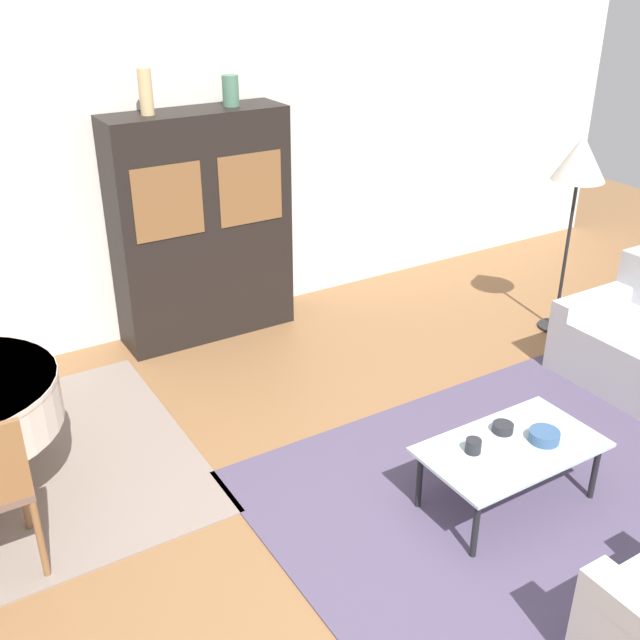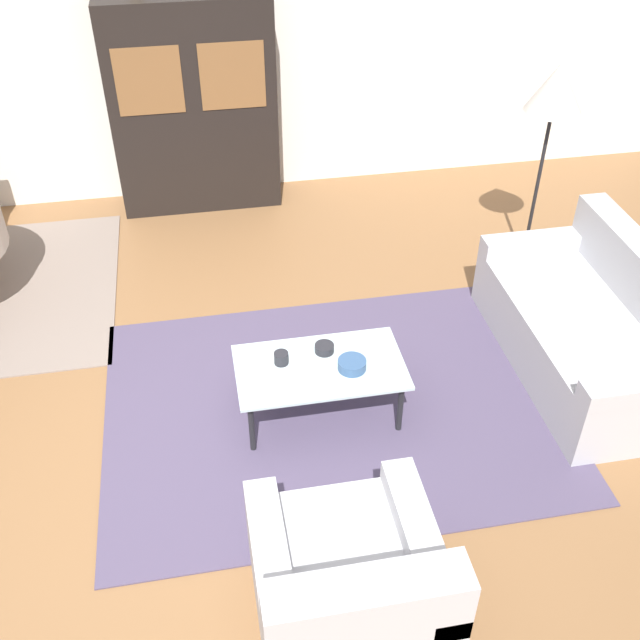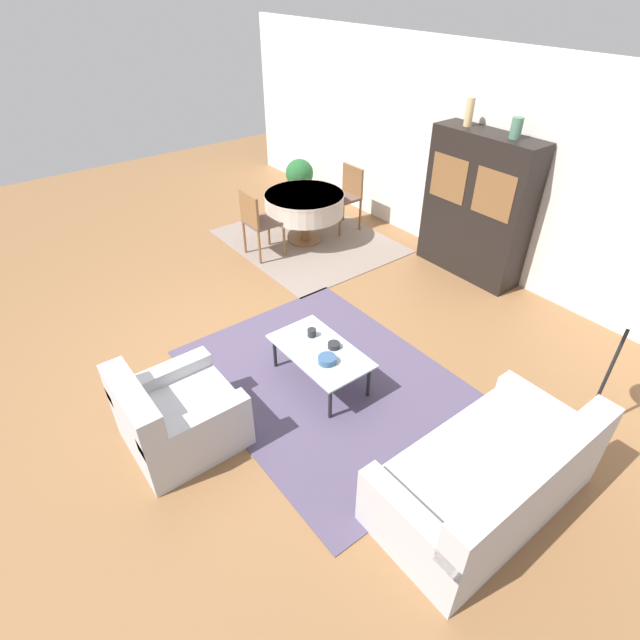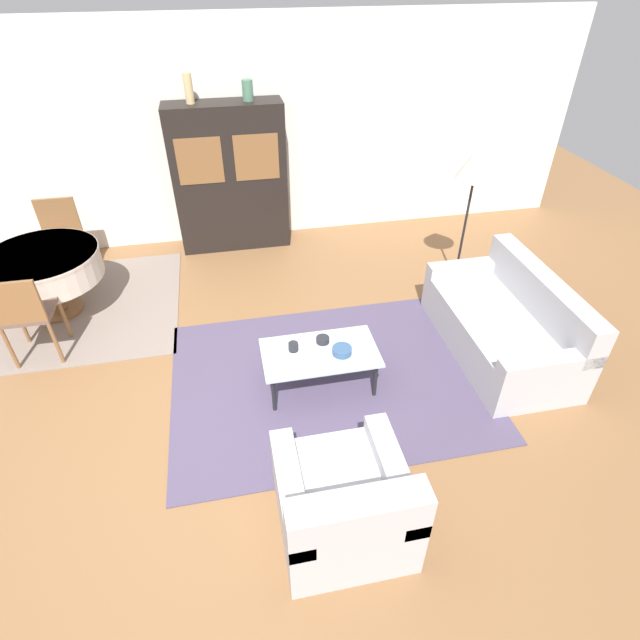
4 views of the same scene
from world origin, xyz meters
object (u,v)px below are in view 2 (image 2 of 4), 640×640
at_px(couch, 593,329).
at_px(bowl, 352,365).
at_px(coffee_table, 320,370).
at_px(bowl_small, 324,348).
at_px(armchair, 349,588).
at_px(floor_lamp, 555,95).
at_px(cup, 281,358).
at_px(display_cabinet, 194,106).

xyz_separation_m(couch, bowl, (-1.69, -0.20, 0.14)).
xyz_separation_m(coffee_table, bowl_small, (0.05, 0.13, 0.06)).
bearing_deg(armchair, floor_lamp, 53.89).
distance_m(cup, bowl, 0.43).
relative_size(coffee_table, bowl, 5.95).
bearing_deg(armchair, bowl, 77.18).
bearing_deg(couch, coffee_table, 94.44).
bearing_deg(floor_lamp, cup, -148.05).
relative_size(armchair, coffee_table, 0.88).
relative_size(coffee_table, floor_lamp, 0.63).
xyz_separation_m(display_cabinet, bowl, (0.74, -2.97, -0.48)).
distance_m(coffee_table, bowl, 0.21).
distance_m(coffee_table, cup, 0.25).
bearing_deg(floor_lamp, bowl_small, -145.65).
height_order(armchair, bowl_small, armchair).
xyz_separation_m(armchair, display_cabinet, (-0.43, 4.35, 0.62)).
height_order(floor_lamp, bowl_small, floor_lamp).
relative_size(display_cabinet, bowl_small, 15.10).
bearing_deg(bowl_small, cup, -168.06).
height_order(couch, bowl, couch).
distance_m(cup, bowl_small, 0.28).
relative_size(floor_lamp, cup, 18.41).
relative_size(coffee_table, display_cabinet, 0.56).
relative_size(cup, bowl_small, 0.73).
bearing_deg(display_cabinet, cup, -83.34).
height_order(coffee_table, cup, cup).
xyz_separation_m(floor_lamp, cup, (-2.19, -1.37, -0.96)).
distance_m(armchair, display_cabinet, 4.41).
height_order(floor_lamp, cup, floor_lamp).
bearing_deg(couch, armchair, 128.23).
bearing_deg(cup, armchair, -86.31).
xyz_separation_m(couch, armchair, (-2.00, -1.58, 0.00)).
height_order(armchair, cup, armchair).
xyz_separation_m(armchair, bowl_small, (0.18, 1.56, 0.13)).
bearing_deg(couch, floor_lamp, -3.93).
bearing_deg(bowl, display_cabinet, 104.01).
bearing_deg(display_cabinet, bowl, -75.99).
bearing_deg(coffee_table, display_cabinet, 100.83).
xyz_separation_m(couch, floor_lamp, (0.09, 1.29, 1.10)).
height_order(couch, bowl_small, couch).
height_order(armchair, coffee_table, armchair).
bearing_deg(floor_lamp, bowl, -139.99).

